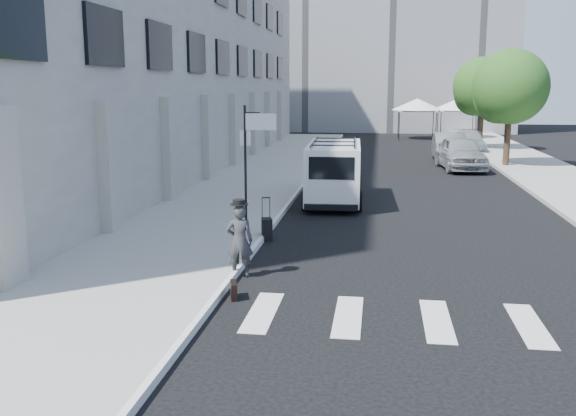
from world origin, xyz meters
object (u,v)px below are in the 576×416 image
(businessman, at_px, (240,241))
(suitcase, at_px, (267,229))
(briefcase, at_px, (234,290))
(cargo_van, at_px, (334,171))
(parked_car_a, at_px, (461,153))
(parked_car_b, at_px, (449,147))
(parked_car_c, at_px, (468,141))

(businessman, height_order, suitcase, businessman)
(briefcase, relative_size, suitcase, 0.38)
(cargo_van, bearing_deg, parked_car_a, 58.31)
(cargo_van, bearing_deg, briefcase, -98.23)
(briefcase, xyz_separation_m, suitcase, (-0.19, 4.92, 0.14))
(suitcase, height_order, parked_car_a, parked_car_a)
(briefcase, xyz_separation_m, parked_car_b, (6.71, 24.90, 0.62))
(briefcase, height_order, parked_car_c, parked_car_c)
(businessman, distance_m, parked_car_c, 30.17)
(briefcase, height_order, cargo_van, cargo_van)
(businessman, distance_m, cargo_van, 9.84)
(briefcase, height_order, suitcase, suitcase)
(businessman, height_order, parked_car_a, parked_car_a)
(businessman, height_order, cargo_van, cargo_van)
(briefcase, height_order, parked_car_b, parked_car_b)
(briefcase, xyz_separation_m, parked_car_c, (8.46, 30.38, 0.52))
(briefcase, relative_size, parked_car_b, 0.09)
(cargo_van, xyz_separation_m, parked_car_a, (5.68, 10.02, -0.27))
(cargo_van, distance_m, parked_car_a, 11.52)
(parked_car_a, relative_size, parked_car_b, 1.03)
(parked_car_a, height_order, parked_car_c, parked_car_a)
(cargo_van, bearing_deg, suitcase, -104.59)
(cargo_van, xyz_separation_m, parked_car_b, (5.51, 13.69, -0.32))
(businessman, relative_size, suitcase, 1.39)
(parked_car_a, bearing_deg, parked_car_c, 74.94)
(parked_car_c, bearing_deg, cargo_van, -108.23)
(businessman, xyz_separation_m, parked_car_c, (8.65, 28.91, -0.12))
(briefcase, relative_size, parked_car_c, 0.09)
(parked_car_a, bearing_deg, parked_car_b, 87.42)
(businessman, bearing_deg, parked_car_a, -121.13)
(suitcase, bearing_deg, businessman, -106.49)
(parked_car_c, bearing_deg, parked_car_a, -97.30)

